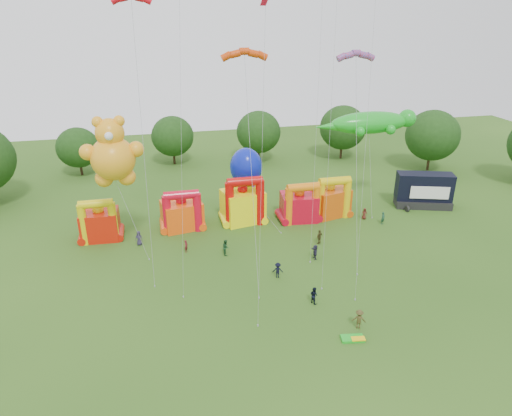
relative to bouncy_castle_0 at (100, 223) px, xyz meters
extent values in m
plane|color=#274C15|center=(19.02, -27.01, -2.20)|extent=(160.00, 160.00, 0.00)
cylinder|color=#352314|center=(55.36, 14.94, -0.34)|extent=(0.44, 0.44, 3.72)
ellipsoid|color=#193911|center=(55.36, 14.94, 4.20)|extent=(9.30, 9.30, 8.89)
cylinder|color=#352314|center=(42.90, 25.30, -0.45)|extent=(0.44, 0.44, 3.51)
ellipsoid|color=#193911|center=(42.90, 25.30, 3.84)|extent=(8.77, 8.78, 8.39)
cylinder|color=#352314|center=(26.77, 26.94, -0.55)|extent=(0.44, 0.44, 3.30)
ellipsoid|color=#193911|center=(26.77, 26.94, 3.48)|extent=(8.25, 8.25, 7.88)
cylinder|color=#352314|center=(10.98, 28.92, -0.66)|extent=(0.44, 0.44, 3.09)
ellipsoid|color=#193911|center=(10.98, 28.92, 3.12)|extent=(7.73, 7.72, 7.38)
cylinder|color=#352314|center=(-5.29, 26.21, -0.76)|extent=(0.44, 0.44, 2.88)
ellipsoid|color=#193911|center=(-5.29, 26.21, 2.76)|extent=(7.20, 7.20, 6.88)
cube|color=red|center=(0.00, 0.25, -0.37)|extent=(4.69, 3.84, 3.66)
cylinder|color=yellow|center=(-1.76, -1.06, 0.41)|extent=(0.99, 0.99, 5.22)
cylinder|color=yellow|center=(1.76, -1.06, 0.41)|extent=(0.99, 0.99, 5.22)
cylinder|color=yellow|center=(0.00, -1.06, 3.02)|extent=(4.01, 1.04, 1.04)
sphere|color=yellow|center=(0.00, 0.25, 1.76)|extent=(1.40, 1.40, 1.40)
cube|color=#FE520D|center=(10.28, 1.09, -0.40)|extent=(5.63, 4.84, 3.61)
cylinder|color=red|center=(8.35, -0.35, 0.38)|extent=(1.09, 1.09, 5.16)
cylinder|color=red|center=(12.22, -0.35, 0.38)|extent=(1.09, 1.09, 5.16)
cylinder|color=red|center=(10.28, -0.35, 2.96)|extent=(4.42, 1.15, 1.15)
sphere|color=red|center=(10.28, 1.09, 1.71)|extent=(1.40, 1.40, 1.40)
cube|color=#FFF60D|center=(18.51, 1.25, -0.01)|extent=(5.93, 5.12, 4.38)
cylinder|color=#C20A09|center=(16.48, -0.26, 0.92)|extent=(1.15, 1.15, 6.25)
cylinder|color=#C20A09|center=(20.54, -0.26, 0.92)|extent=(1.15, 1.15, 6.25)
cylinder|color=#C20A09|center=(18.51, -0.26, 4.05)|extent=(4.64, 1.20, 1.20)
sphere|color=#C20A09|center=(18.51, 1.25, 2.47)|extent=(1.40, 1.40, 1.40)
cube|color=red|center=(26.12, 0.08, -0.38)|extent=(5.21, 4.36, 3.64)
cylinder|color=orange|center=(24.24, -1.32, 0.40)|extent=(1.06, 1.06, 5.20)
cylinder|color=orange|center=(28.00, -1.32, 0.40)|extent=(1.06, 1.06, 5.20)
cylinder|color=orange|center=(26.12, -1.32, 3.00)|extent=(4.29, 1.11, 1.11)
sphere|color=orange|center=(26.12, 0.08, 1.74)|extent=(1.40, 1.40, 1.40)
cube|color=#D24D0B|center=(30.81, 0.69, -0.28)|extent=(5.71, 5.01, 3.83)
cylinder|color=yellow|center=(28.90, -0.73, 0.54)|extent=(1.08, 1.08, 5.48)
cylinder|color=yellow|center=(32.72, -0.73, 0.54)|extent=(1.08, 1.08, 5.48)
cylinder|color=yellow|center=(30.81, -0.73, 3.28)|extent=(4.35, 1.13, 1.13)
sphere|color=yellow|center=(30.81, 0.69, 1.93)|extent=(1.40, 1.40, 1.40)
cube|color=black|center=(45.27, 0.14, -1.65)|extent=(8.40, 5.24, 1.10)
cube|color=black|center=(45.27, 0.34, 0.87)|extent=(8.29, 4.87, 3.94)
cube|color=white|center=(45.27, -1.19, 0.47)|extent=(5.20, 1.75, 1.85)
cylinder|color=black|center=(42.12, -1.04, -1.80)|extent=(0.30, 0.90, 0.90)
cylinder|color=black|center=(48.42, -1.04, -1.80)|extent=(0.30, 0.90, 0.90)
sphere|color=orange|center=(3.01, -4.70, 9.60)|extent=(4.82, 4.82, 4.82)
sphere|color=orange|center=(3.01, -4.70, 12.45)|extent=(3.07, 3.07, 3.07)
sphere|color=orange|center=(1.92, -4.70, 13.66)|extent=(1.21, 1.21, 1.21)
sphere|color=orange|center=(4.11, -4.70, 13.66)|extent=(1.21, 1.21, 1.21)
sphere|color=orange|center=(0.49, -4.70, 10.48)|extent=(1.75, 1.75, 1.75)
sphere|color=orange|center=(5.53, -4.70, 10.48)|extent=(1.75, 1.75, 1.75)
sphere|color=orange|center=(1.81, -4.70, 7.41)|extent=(1.97, 1.97, 1.97)
sphere|color=orange|center=(4.22, -4.70, 7.41)|extent=(1.97, 1.97, 1.97)
sphere|color=white|center=(3.01, -6.18, 12.45)|extent=(0.88, 0.88, 0.88)
ellipsoid|color=green|center=(36.24, 1.52, 10.43)|extent=(11.27, 3.52, 2.99)
sphere|color=green|center=(41.74, 1.52, 10.76)|extent=(2.42, 2.42, 2.42)
cone|color=green|center=(30.52, 1.52, 10.21)|extent=(4.40, 1.76, 1.76)
sphere|color=green|center=(38.44, 3.28, 9.77)|extent=(1.32, 1.32, 1.32)
sphere|color=green|center=(38.44, -0.24, 9.77)|extent=(1.32, 1.32, 1.32)
sphere|color=green|center=(34.04, 3.28, 9.77)|extent=(1.32, 1.32, 1.32)
sphere|color=green|center=(34.04, -0.24, 9.77)|extent=(1.32, 1.32, 1.32)
ellipsoid|color=#0B1AAB|center=(19.55, 3.78, 4.65)|extent=(4.43, 4.43, 5.32)
cone|color=#591E8C|center=(20.99, 3.78, 2.21)|extent=(1.00, 1.00, 3.55)
cone|color=#591E8C|center=(20.27, 5.03, 2.21)|extent=(1.00, 1.00, 3.55)
cone|color=#591E8C|center=(18.83, 5.03, 2.21)|extent=(1.00, 1.00, 3.55)
cone|color=#591E8C|center=(18.11, 3.78, 2.21)|extent=(1.00, 1.00, 3.55)
cone|color=#591E8C|center=(18.83, 2.54, 2.21)|extent=(1.00, 1.00, 3.55)
cone|color=#591E8C|center=(20.27, 2.54, 2.21)|extent=(1.00, 1.00, 3.55)
cube|color=green|center=(22.97, -25.13, -2.08)|extent=(2.13, 1.30, 0.24)
cube|color=yellow|center=(23.37, -25.43, -1.94)|extent=(1.28, 0.78, 0.10)
imported|color=#2A253E|center=(4.66, -2.79, -1.28)|extent=(1.02, 0.79, 1.84)
imported|color=maroon|center=(10.15, -5.88, -1.43)|extent=(0.60, 0.67, 1.54)
imported|color=#1B4523|center=(14.65, -7.57, -1.24)|extent=(0.75, 0.95, 1.92)
imported|color=black|center=(19.28, -13.83, -1.31)|extent=(1.30, 0.98, 1.78)
imported|color=#413A1A|center=(26.37, -7.50, -1.26)|extent=(1.18, 0.98, 1.88)
imported|color=#232036|center=(24.56, -10.92, -1.31)|extent=(0.70, 1.71, 1.79)
imported|color=#4F1E16|center=(34.97, -2.01, -1.39)|extent=(0.92, 0.75, 1.62)
imported|color=#1B442E|center=(36.72, -4.03, -1.34)|extent=(0.75, 0.67, 1.73)
imported|color=black|center=(21.49, -19.15, -1.31)|extent=(0.98, 1.07, 1.79)
imported|color=#403A19|center=(24.15, -23.73, -1.24)|extent=(1.42, 1.15, 1.91)
camera|label=1|loc=(7.47, -54.54, 24.42)|focal=32.00mm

